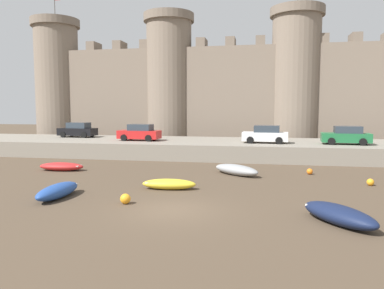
{
  "coord_description": "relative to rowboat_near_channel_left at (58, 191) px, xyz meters",
  "views": [
    {
      "loc": [
        4.02,
        -16.25,
        4.67
      ],
      "look_at": [
        -0.1,
        5.46,
        2.5
      ],
      "focal_mm": 35.0,
      "sensor_mm": 36.0,
      "label": 1
    }
  ],
  "objects": [
    {
      "name": "car_quay_centre_east",
      "position": [
        -9.62,
        20.6,
        1.84
      ],
      "size": [
        4.19,
        2.06,
        1.62
      ],
      "color": "black",
      "rests_on": "quay_road"
    },
    {
      "name": "castle",
      "position": [
        6.4,
        29.02,
        6.96
      ],
      "size": [
        52.73,
        6.29,
        19.31
      ],
      "color": "#7A6B5B",
      "rests_on": "ground"
    },
    {
      "name": "mooring_buoy_near_channel",
      "position": [
        3.91,
        -0.53,
        -0.13
      ],
      "size": [
        0.51,
        0.51,
        0.51
      ],
      "primitive_type": "sphere",
      "color": "orange",
      "rests_on": "ground"
    },
    {
      "name": "car_quay_east",
      "position": [
        17.68,
        17.39,
        1.84
      ],
      "size": [
        4.19,
        2.06,
        1.62
      ],
      "color": "#1E6638",
      "rests_on": "quay_road"
    },
    {
      "name": "rowboat_foreground_right",
      "position": [
        13.49,
        -1.93,
        0.02
      ],
      "size": [
        3.17,
        3.66,
        0.77
      ],
      "color": "#141E3D",
      "rests_on": "ground"
    },
    {
      "name": "mooring_buoy_off_centre",
      "position": [
        13.73,
        9.59,
        -0.17
      ],
      "size": [
        0.42,
        0.42,
        0.42
      ],
      "primitive_type": "sphere",
      "color": "orange",
      "rests_on": "ground"
    },
    {
      "name": "car_quay_centre_west",
      "position": [
        -1.53,
        17.75,
        1.84
      ],
      "size": [
        4.19,
        2.06,
        1.62
      ],
      "color": "red",
      "rests_on": "quay_road"
    },
    {
      "name": "rowboat_near_channel_left",
      "position": [
        0.0,
        0.0,
        0.0
      ],
      "size": [
        1.21,
        3.52,
        0.73
      ],
      "color": "#234793",
      "rests_on": "ground"
    },
    {
      "name": "mooring_buoy_mid_mud",
      "position": [
        16.85,
        6.3,
        -0.17
      ],
      "size": [
        0.43,
        0.43,
        0.43
      ],
      "primitive_type": "sphere",
      "color": "orange",
      "rests_on": "ground"
    },
    {
      "name": "quay_road",
      "position": [
        6.4,
        18.93,
        0.34
      ],
      "size": [
        58.44,
        10.0,
        1.45
      ],
      "primitive_type": "cube",
      "color": "gray",
      "rests_on": "ground"
    },
    {
      "name": "rowboat_midflat_right",
      "position": [
        5.18,
        3.08,
        -0.07
      ],
      "size": [
        3.18,
        1.3,
        0.6
      ],
      "color": "yellow",
      "rests_on": "ground"
    },
    {
      "name": "ground_plane",
      "position": [
        6.4,
        -1.22,
        -0.38
      ],
      "size": [
        160.0,
        160.0,
        0.0
      ],
      "primitive_type": "plane",
      "color": "#4C3D2D"
    },
    {
      "name": "rowboat_midflat_centre",
      "position": [
        8.65,
        8.43,
        0.0
      ],
      "size": [
        3.73,
        3.29,
        0.74
      ],
      "color": "gray",
      "rests_on": "ground"
    },
    {
      "name": "car_quay_west",
      "position": [
        10.68,
        17.38,
        1.84
      ],
      "size": [
        4.19,
        2.06,
        1.62
      ],
      "color": "silver",
      "rests_on": "quay_road"
    },
    {
      "name": "rowboat_midflat_left",
      "position": [
        -4.31,
        7.85,
        -0.06
      ],
      "size": [
        3.45,
        1.48,
        0.61
      ],
      "color": "red",
      "rests_on": "ground"
    }
  ]
}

